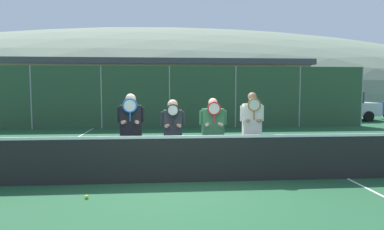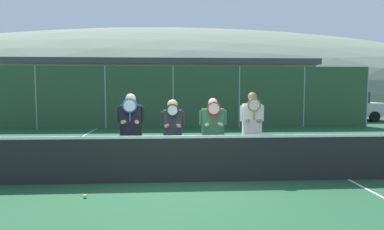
{
  "view_description": "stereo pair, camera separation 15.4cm",
  "coord_description": "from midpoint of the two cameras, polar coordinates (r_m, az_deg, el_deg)",
  "views": [
    {
      "loc": [
        -0.23,
        -6.9,
        1.94
      ],
      "look_at": [
        0.39,
        0.87,
        1.32
      ],
      "focal_mm": 32.0,
      "sensor_mm": 36.0,
      "label": 1
    },
    {
      "loc": [
        -0.08,
        -6.91,
        1.94
      ],
      "look_at": [
        0.39,
        0.87,
        1.32
      ],
      "focal_mm": 32.0,
      "sensor_mm": 36.0,
      "label": 2
    }
  ],
  "objects": [
    {
      "name": "player_rightmost",
      "position": [
        7.78,
        9.39,
        -1.95
      ],
      "size": [
        0.54,
        0.34,
        1.84
      ],
      "color": "#232838",
      "rests_on": "ground_plane"
    },
    {
      "name": "court_line_left_sideline",
      "position": [
        10.68,
        -23.77,
        -6.29
      ],
      "size": [
        0.05,
        16.0,
        0.01
      ],
      "primitive_type": "cube",
      "color": "white",
      "rests_on": "ground_plane"
    },
    {
      "name": "clubhouse_building",
      "position": [
        23.63,
        -6.15,
        4.43
      ],
      "size": [
        20.12,
        5.5,
        3.77
      ],
      "color": "tan",
      "rests_on": "ground_plane"
    },
    {
      "name": "court_line_right_sideline",
      "position": [
        10.79,
        16.32,
        -5.98
      ],
      "size": [
        0.05,
        16.0,
        0.01
      ],
      "primitive_type": "cube",
      "color": "white",
      "rests_on": "ground_plane"
    },
    {
      "name": "hill_distant",
      "position": [
        55.65,
        -4.4,
        2.53
      ],
      "size": [
        106.99,
        59.44,
        20.8
      ],
      "color": "slate",
      "rests_on": "ground_plane"
    },
    {
      "name": "tennis_net",
      "position": [
        7.06,
        -3.22,
        -7.23
      ],
      "size": [
        9.85,
        0.09,
        1.07
      ],
      "color": "gray",
      "rests_on": "ground_plane"
    },
    {
      "name": "ground_plane",
      "position": [
        7.18,
        -3.21,
        -11.15
      ],
      "size": [
        120.0,
        120.0,
        0.0
      ],
      "primitive_type": "plane",
      "color": "#1E4C2D"
    },
    {
      "name": "car_left_of_center",
      "position": [
        19.56,
        -6.42,
        1.34
      ],
      "size": [
        4.69,
        2.03,
        1.66
      ],
      "color": "#285638",
      "rests_on": "ground_plane"
    },
    {
      "name": "car_right_of_center",
      "position": [
        22.14,
        22.54,
        1.43
      ],
      "size": [
        4.75,
        2.07,
        1.69
      ],
      "color": "#B2B7BC",
      "rests_on": "ground_plane"
    },
    {
      "name": "car_center",
      "position": [
        20.04,
        9.04,
        1.64
      ],
      "size": [
        4.45,
        2.03,
        1.87
      ],
      "color": "black",
      "rests_on": "ground_plane"
    },
    {
      "name": "tennis_ball_on_court",
      "position": [
        6.46,
        -17.86,
        -12.85
      ],
      "size": [
        0.07,
        0.07,
        0.07
      ],
      "color": "#CCDB33",
      "rests_on": "ground_plane"
    },
    {
      "name": "car_far_left",
      "position": [
        20.42,
        -21.08,
        1.39
      ],
      "size": [
        4.1,
        2.07,
        1.83
      ],
      "color": "maroon",
      "rests_on": "ground_plane"
    },
    {
      "name": "player_center_left",
      "position": [
        7.65,
        -3.8,
        -2.5
      ],
      "size": [
        0.54,
        0.34,
        1.68
      ],
      "color": "black",
      "rests_on": "ground_plane"
    },
    {
      "name": "player_center_right",
      "position": [
        7.73,
        2.94,
        -2.29
      ],
      "size": [
        0.62,
        0.34,
        1.71
      ],
      "color": "black",
      "rests_on": "ground_plane"
    },
    {
      "name": "player_leftmost",
      "position": [
        7.69,
        -10.7,
        -1.86
      ],
      "size": [
        0.6,
        0.34,
        1.81
      ],
      "color": "#56565B",
      "rests_on": "ground_plane"
    },
    {
      "name": "fence_back",
      "position": [
        16.6,
        -4.03,
        2.99
      ],
      "size": [
        19.53,
        0.06,
        2.99
      ],
      "color": "gray",
      "rests_on": "ground_plane"
    }
  ]
}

